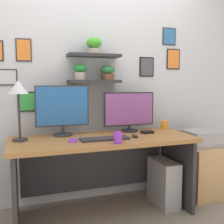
% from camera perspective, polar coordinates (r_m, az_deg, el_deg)
% --- Properties ---
extents(ground_plane, '(8.00, 8.00, 0.00)m').
position_cam_1_polar(ground_plane, '(2.79, -1.73, -20.68)').
color(ground_plane, gray).
extents(back_wall_assembly, '(4.40, 0.24, 2.70)m').
position_cam_1_polar(back_wall_assembly, '(2.91, -4.39, 8.05)').
color(back_wall_assembly, silver).
rests_on(back_wall_assembly, ground).
extents(desk, '(1.71, 0.68, 0.75)m').
position_cam_1_polar(desk, '(2.64, -2.13, -9.56)').
color(desk, '#9E6B38').
rests_on(desk, ground).
extents(monitor_left, '(0.51, 0.18, 0.48)m').
position_cam_1_polar(monitor_left, '(2.63, -10.44, 0.70)').
color(monitor_left, '#2D2D33').
rests_on(monitor_left, desk).
extents(monitor_right, '(0.55, 0.18, 0.41)m').
position_cam_1_polar(monitor_right, '(2.82, 3.65, 0.20)').
color(monitor_right, black).
rests_on(monitor_right, desk).
extents(keyboard, '(0.44, 0.14, 0.02)m').
position_cam_1_polar(keyboard, '(2.43, -1.52, -5.67)').
color(keyboard, '#2D2D33').
rests_on(keyboard, desk).
extents(computer_mouse, '(0.06, 0.09, 0.03)m').
position_cam_1_polar(computer_mouse, '(2.54, 4.86, -5.03)').
color(computer_mouse, '#2D2D33').
rests_on(computer_mouse, desk).
extents(desk_lamp, '(0.17, 0.17, 0.53)m').
position_cam_1_polar(desk_lamp, '(2.47, -19.21, 3.87)').
color(desk_lamp, '#2D2D33').
rests_on(desk_lamp, desk).
extents(cell_phone, '(0.11, 0.15, 0.01)m').
position_cam_1_polar(cell_phone, '(2.40, -8.21, -5.99)').
color(cell_phone, purple).
rests_on(cell_phone, desk).
extents(coffee_mug, '(0.08, 0.08, 0.09)m').
position_cam_1_polar(coffee_mug, '(3.06, 11.04, -2.64)').
color(coffee_mug, orange).
rests_on(coffee_mug, desk).
extents(pen_cup, '(0.07, 0.07, 0.10)m').
position_cam_1_polar(pen_cup, '(2.28, 1.24, -5.43)').
color(pen_cup, purple).
rests_on(pen_cup, desk).
extents(scissors_tray, '(0.12, 0.08, 0.02)m').
position_cam_1_polar(scissors_tray, '(2.76, 7.47, -4.24)').
color(scissors_tray, black).
rests_on(scissors_tray, desk).
extents(drawer_cabinet, '(0.44, 0.50, 0.56)m').
position_cam_1_polar(drawer_cabinet, '(3.27, 18.32, -11.54)').
color(drawer_cabinet, tan).
rests_on(drawer_cabinet, ground).
extents(printer, '(0.38, 0.34, 0.17)m').
position_cam_1_polar(printer, '(3.18, 18.55, -5.24)').
color(printer, '#9E9EA3').
rests_on(printer, drawer_cabinet).
extents(computer_tower_right, '(0.18, 0.40, 0.47)m').
position_cam_1_polar(computer_tower_right, '(2.93, 10.81, -14.39)').
color(computer_tower_right, '#99999E').
rests_on(computer_tower_right, ground).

